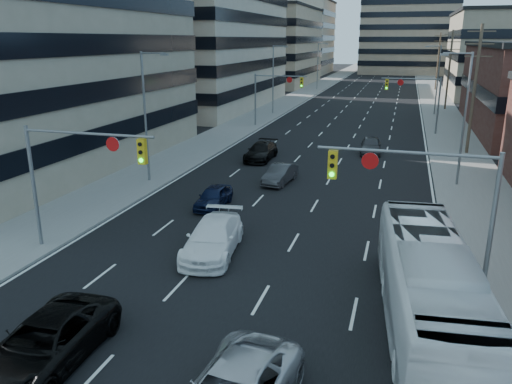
{
  "coord_description": "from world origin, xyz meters",
  "views": [
    {
      "loc": [
        6.56,
        -10.76,
        9.79
      ],
      "look_at": [
        -0.44,
        12.91,
        2.2
      ],
      "focal_mm": 35.0,
      "sensor_mm": 36.0,
      "label": 1
    }
  ],
  "objects_px": {
    "white_van": "(213,238)",
    "transit_bus": "(429,288)",
    "sedan_blue": "(214,197)",
    "black_pickup": "(46,342)"
  },
  "relations": [
    {
      "from": "white_van",
      "to": "sedan_blue",
      "type": "height_order",
      "value": "white_van"
    },
    {
      "from": "white_van",
      "to": "sedan_blue",
      "type": "bearing_deg",
      "value": 103.54
    },
    {
      "from": "black_pickup",
      "to": "transit_bus",
      "type": "bearing_deg",
      "value": 23.49
    },
    {
      "from": "black_pickup",
      "to": "sedan_blue",
      "type": "bearing_deg",
      "value": 90.14
    },
    {
      "from": "white_van",
      "to": "transit_bus",
      "type": "xyz_separation_m",
      "value": [
        9.5,
        -3.99,
        0.81
      ]
    },
    {
      "from": "black_pickup",
      "to": "white_van",
      "type": "bearing_deg",
      "value": 76.64
    },
    {
      "from": "white_van",
      "to": "transit_bus",
      "type": "distance_m",
      "value": 10.33
    },
    {
      "from": "black_pickup",
      "to": "transit_bus",
      "type": "height_order",
      "value": "transit_bus"
    },
    {
      "from": "white_van",
      "to": "transit_bus",
      "type": "bearing_deg",
      "value": -30.11
    },
    {
      "from": "transit_bus",
      "to": "sedan_blue",
      "type": "distance_m",
      "value": 15.88
    }
  ]
}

